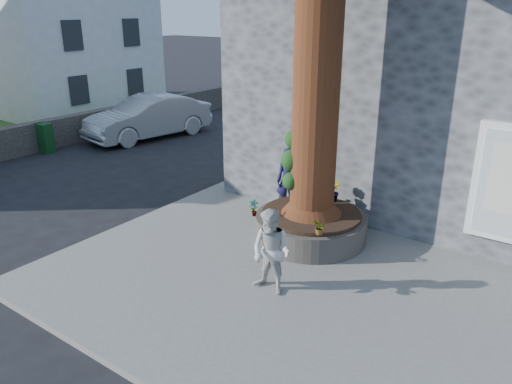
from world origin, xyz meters
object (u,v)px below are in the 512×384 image
Objects in this scene: planter at (311,226)px; a_board_sign at (45,138)px; man at (289,181)px; car_silver at (149,117)px; woman at (271,252)px.

a_board_sign reaches higher than planter.
man is at bearing -1.21° from a_board_sign.
man is at bearing -12.02° from car_silver.
man is 1.04× the size of woman.
planter is 2.29m from woman.
a_board_sign is (-10.90, 0.88, 0.09)m from planter.
man is 3.55m from woman.
planter is at bearing -6.26° from a_board_sign.
man is (-1.16, 0.95, 0.48)m from planter.
a_board_sign is at bearing 165.85° from woman.
man reaches higher than planter.
car_silver is (-8.37, 3.42, -0.10)m from man.
woman is at bearing -16.74° from a_board_sign.
man reaches higher than a_board_sign.
planter is 0.48× the size of car_silver.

